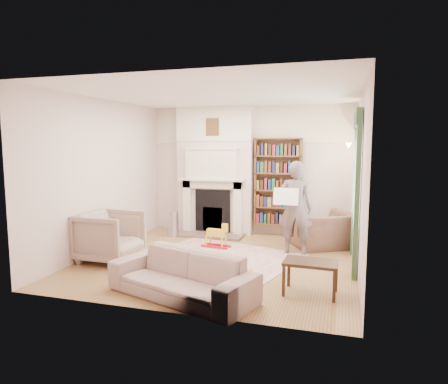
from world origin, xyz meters
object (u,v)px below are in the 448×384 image
(armchair_left, at_px, (110,236))
(man_reading, at_px, (296,208))
(bookcase, at_px, (278,182))
(paraffin_heater, at_px, (173,224))
(armchair_reading, at_px, (322,230))
(coffee_table, at_px, (310,278))
(sofa, at_px, (182,275))
(rocking_horse, at_px, (216,235))

(armchair_left, relative_size, man_reading, 0.55)
(armchair_left, bearing_deg, man_reading, -64.23)
(bookcase, bearing_deg, paraffin_heater, -161.00)
(armchair_reading, relative_size, coffee_table, 1.51)
(sofa, bearing_deg, man_reading, 83.63)
(paraffin_heater, bearing_deg, armchair_reading, -0.59)
(armchair_left, bearing_deg, sofa, -121.54)
(man_reading, relative_size, paraffin_heater, 3.08)
(bookcase, height_order, armchair_reading, bookcase)
(man_reading, xyz_separation_m, rocking_horse, (-1.50, -0.02, -0.60))
(bookcase, relative_size, coffee_table, 2.64)
(bookcase, distance_m, armchair_left, 3.72)
(bookcase, height_order, paraffin_heater, bookcase)
(armchair_reading, xyz_separation_m, sofa, (-1.61, -3.11, -0.05))
(armchair_reading, bearing_deg, coffee_table, 60.72)
(armchair_left, bearing_deg, coffee_table, -98.17)
(armchair_reading, relative_size, paraffin_heater, 1.92)
(bookcase, bearing_deg, coffee_table, -73.47)
(armchair_left, height_order, coffee_table, armchair_left)
(rocking_horse, bearing_deg, armchair_left, -129.98)
(bookcase, xyz_separation_m, man_reading, (0.54, -1.37, -0.33))
(armchair_reading, xyz_separation_m, armchair_left, (-3.41, -1.95, 0.08))
(armchair_reading, bearing_deg, armchair_left, 0.91)
(armchair_reading, xyz_separation_m, paraffin_heater, (-3.13, 0.03, -0.07))
(armchair_reading, distance_m, rocking_horse, 2.05)
(armchair_left, distance_m, rocking_horse, 1.99)
(armchair_left, height_order, sofa, armchair_left)
(sofa, distance_m, man_reading, 2.82)
(coffee_table, bearing_deg, rocking_horse, 137.85)
(bookcase, height_order, coffee_table, bookcase)
(bookcase, height_order, armchair_left, bookcase)
(rocking_horse, bearing_deg, sofa, -74.65)
(bookcase, relative_size, armchair_left, 1.98)
(sofa, bearing_deg, coffee_table, 39.00)
(sofa, bearing_deg, paraffin_heater, 134.28)
(coffee_table, height_order, rocking_horse, rocking_horse)
(bookcase, distance_m, rocking_horse, 1.93)
(man_reading, height_order, coffee_table, man_reading)
(armchair_left, distance_m, man_reading, 3.28)
(sofa, xyz_separation_m, coffee_table, (1.59, 0.60, -0.07))
(armchair_left, relative_size, paraffin_heater, 1.70)
(armchair_left, distance_m, sofa, 2.14)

